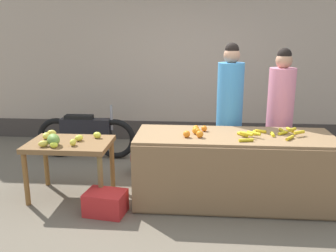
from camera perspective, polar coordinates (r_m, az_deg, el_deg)
name	(u,v)px	position (r m, az deg, el deg)	size (l,w,h in m)	color
ground_plane	(187,199)	(4.57, 2.98, -11.34)	(24.00, 24.00, 0.00)	#665B4C
market_wall_back	(193,47)	(6.72, 3.85, 12.17)	(9.55, 0.23, 3.50)	tan
fruit_stall_counter	(233,169)	(4.41, 10.09, -6.62)	(2.28, 0.83, 0.83)	olive
side_table_wooden	(70,149)	(4.59, -15.05, -3.52)	(0.99, 0.68, 0.70)	brown
banana_bunch_pile	(270,133)	(4.34, 15.63, -1.12)	(0.78, 0.59, 0.07)	yellow
orange_pile	(196,131)	(4.23, 4.42, -0.83)	(0.28, 0.36, 0.08)	orange
mango_papaya_pile	(59,139)	(4.52, -16.68, -1.95)	(0.73, 0.57, 0.14)	#DCD64A
vendor_woman_blue_shirt	(229,114)	(4.89, 9.54, 1.90)	(0.34, 0.34, 1.86)	#33333D
vendor_woman_pink_shirt	(280,117)	(5.03, 17.01, 1.40)	(0.34, 0.34, 1.79)	#33333D
parked_motorcycle	(86,134)	(6.01, -12.68, -1.17)	(1.60, 0.18, 0.88)	black
produce_crate	(106,203)	(4.24, -9.71, -11.72)	(0.44, 0.32, 0.26)	red
produce_sack	(141,157)	(5.26, -4.24, -4.89)	(0.36, 0.30, 0.49)	maroon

